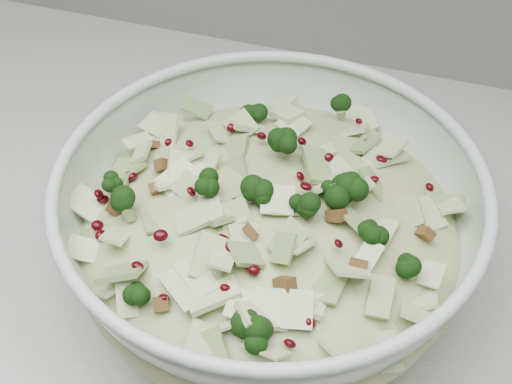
% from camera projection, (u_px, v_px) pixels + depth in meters
% --- Properties ---
extents(mixing_bowl, '(0.44, 0.44, 0.14)m').
position_uv_depth(mixing_bowl, '(269.00, 233.00, 0.60)').
color(mixing_bowl, silver).
rests_on(mixing_bowl, counter).
extents(salad, '(0.36, 0.36, 0.14)m').
position_uv_depth(salad, '(270.00, 214.00, 0.58)').
color(salad, '#B0B97E').
rests_on(salad, mixing_bowl).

